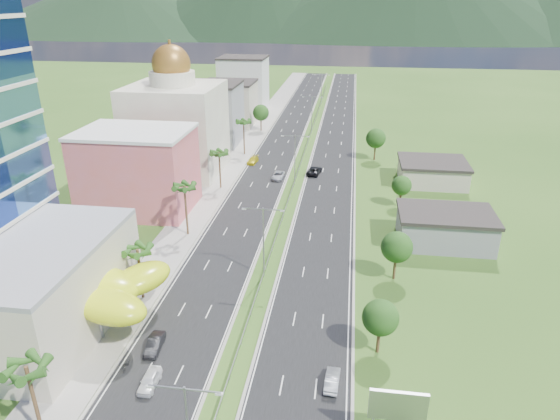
% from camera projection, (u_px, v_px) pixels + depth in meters
% --- Properties ---
extents(ground, '(500.00, 500.00, 0.00)m').
position_uv_depth(ground, '(251.00, 315.00, 64.84)').
color(ground, '#2D5119').
rests_on(ground, ground).
extents(road_left, '(11.00, 260.00, 0.04)m').
position_uv_depth(road_left, '(285.00, 136.00, 147.63)').
color(road_left, black).
rests_on(road_left, ground).
extents(road_right, '(11.00, 260.00, 0.04)m').
position_uv_depth(road_right, '(336.00, 138.00, 145.70)').
color(road_right, black).
rests_on(road_right, ground).
extents(sidewalk_left, '(7.00, 260.00, 0.12)m').
position_uv_depth(sidewalk_left, '(253.00, 135.00, 148.84)').
color(sidewalk_left, gray).
rests_on(sidewalk_left, ground).
extents(median_guardrail, '(0.10, 216.06, 0.76)m').
position_uv_depth(median_guardrail, '(304.00, 152.00, 130.05)').
color(median_guardrail, gray).
rests_on(median_guardrail, ground).
extents(streetlight_median_b, '(6.04, 0.25, 11.00)m').
position_uv_depth(streetlight_median_b, '(263.00, 235.00, 71.26)').
color(streetlight_median_b, gray).
rests_on(streetlight_median_b, ground).
extents(streetlight_median_c, '(6.04, 0.25, 11.00)m').
position_uv_depth(streetlight_median_c, '(295.00, 154.00, 107.63)').
color(streetlight_median_c, gray).
rests_on(streetlight_median_c, ground).
extents(streetlight_median_d, '(6.04, 0.25, 11.00)m').
position_uv_depth(streetlight_median_d, '(312.00, 110.00, 148.55)').
color(streetlight_median_d, gray).
rests_on(streetlight_median_d, ground).
extents(streetlight_median_e, '(6.04, 0.25, 11.00)m').
position_uv_depth(streetlight_median_e, '(322.00, 86.00, 189.46)').
color(streetlight_median_e, gray).
rests_on(streetlight_median_e, ground).
extents(lime_canopy, '(18.00, 15.00, 7.40)m').
position_uv_depth(lime_canopy, '(86.00, 287.00, 61.80)').
color(lime_canopy, '#BED014').
rests_on(lime_canopy, ground).
extents(pink_shophouse, '(20.00, 15.00, 15.00)m').
position_uv_depth(pink_shophouse, '(138.00, 172.00, 94.57)').
color(pink_shophouse, '#CE5B54').
rests_on(pink_shophouse, ground).
extents(domed_building, '(20.00, 20.00, 28.70)m').
position_uv_depth(domed_building, '(176.00, 123.00, 113.96)').
color(domed_building, beige).
rests_on(domed_building, ground).
extents(midrise_grey, '(16.00, 15.00, 16.00)m').
position_uv_depth(midrise_grey, '(210.00, 114.00, 137.89)').
color(midrise_grey, gray).
rests_on(midrise_grey, ground).
extents(midrise_beige, '(16.00, 15.00, 13.00)m').
position_uv_depth(midrise_beige, '(229.00, 104.00, 158.48)').
color(midrise_beige, '#BAB299').
rests_on(midrise_beige, ground).
extents(midrise_white, '(16.00, 15.00, 18.00)m').
position_uv_depth(midrise_white, '(244.00, 84.00, 178.40)').
color(midrise_white, silver).
rests_on(midrise_white, ground).
extents(billboard, '(5.20, 0.35, 6.20)m').
position_uv_depth(billboard, '(398.00, 407.00, 44.54)').
color(billboard, gray).
rests_on(billboard, ground).
extents(shed_near, '(15.00, 10.00, 5.00)m').
position_uv_depth(shed_near, '(445.00, 229.00, 82.98)').
color(shed_near, gray).
rests_on(shed_near, ground).
extents(shed_far, '(14.00, 12.00, 4.40)m').
position_uv_depth(shed_far, '(432.00, 173.00, 110.12)').
color(shed_far, '#BAB299').
rests_on(shed_far, ground).
extents(palm_tree_a, '(3.60, 3.60, 9.10)m').
position_uv_depth(palm_tree_a, '(27.00, 371.00, 43.66)').
color(palm_tree_a, '#47301C').
rests_on(palm_tree_a, ground).
extents(palm_tree_b, '(3.60, 3.60, 8.10)m').
position_uv_depth(palm_tree_b, '(138.00, 252.00, 65.86)').
color(palm_tree_b, '#47301C').
rests_on(palm_tree_b, ground).
extents(palm_tree_c, '(3.60, 3.60, 9.60)m').
position_uv_depth(palm_tree_c, '(184.00, 189.00, 83.47)').
color(palm_tree_c, '#47301C').
rests_on(palm_tree_c, ground).
extents(palm_tree_d, '(3.60, 3.60, 8.60)m').
position_uv_depth(palm_tree_d, '(219.00, 154.00, 104.77)').
color(palm_tree_d, '#47301C').
rests_on(palm_tree_d, ground).
extents(palm_tree_e, '(3.60, 3.60, 9.40)m').
position_uv_depth(palm_tree_e, '(244.00, 123.00, 127.19)').
color(palm_tree_e, '#47301C').
rests_on(palm_tree_e, ground).
extents(leafy_tree_lfar, '(4.90, 4.90, 8.05)m').
position_uv_depth(leafy_tree_lfar, '(261.00, 113.00, 151.00)').
color(leafy_tree_lfar, '#47301C').
rests_on(leafy_tree_lfar, ground).
extents(leafy_tree_ra, '(4.20, 4.20, 6.90)m').
position_uv_depth(leafy_tree_ra, '(380.00, 318.00, 56.35)').
color(leafy_tree_ra, '#47301C').
rests_on(leafy_tree_ra, ground).
extents(leafy_tree_rb, '(4.55, 4.55, 7.47)m').
position_uv_depth(leafy_tree_rb, '(397.00, 247.00, 71.26)').
color(leafy_tree_rb, '#47301C').
rests_on(leafy_tree_rb, ground).
extents(leafy_tree_rc, '(3.85, 3.85, 6.33)m').
position_uv_depth(leafy_tree_rc, '(402.00, 186.00, 96.65)').
color(leafy_tree_rc, '#47301C').
rests_on(leafy_tree_rc, ground).
extents(leafy_tree_rd, '(4.90, 4.90, 8.05)m').
position_uv_depth(leafy_tree_rd, '(376.00, 138.00, 123.96)').
color(leafy_tree_rd, '#47301C').
rests_on(leafy_tree_rd, ground).
extents(mountain_ridge, '(860.00, 140.00, 90.00)m').
position_uv_depth(mountain_ridge, '(407.00, 40.00, 466.26)').
color(mountain_ridge, black).
rests_on(mountain_ridge, ground).
extents(car_white_near_left, '(1.71, 4.14, 1.40)m').
position_uv_depth(car_white_near_left, '(150.00, 380.00, 52.85)').
color(car_white_near_left, white).
rests_on(car_white_near_left, road_left).
extents(car_dark_left, '(1.89, 4.53, 1.46)m').
position_uv_depth(car_dark_left, '(155.00, 344.00, 58.34)').
color(car_dark_left, black).
rests_on(car_dark_left, road_left).
extents(car_silver_mid_left, '(2.68, 5.34, 1.45)m').
position_uv_depth(car_silver_mid_left, '(278.00, 176.00, 112.86)').
color(car_silver_mid_left, '#B6B7BE').
rests_on(car_silver_mid_left, road_left).
extents(car_yellow_far_left, '(2.49, 5.16, 1.45)m').
position_uv_depth(car_yellow_far_left, '(253.00, 160.00, 123.35)').
color(car_yellow_far_left, gold).
rests_on(car_yellow_far_left, road_left).
extents(car_silver_right, '(1.68, 4.20, 1.36)m').
position_uv_depth(car_silver_right, '(332.00, 380.00, 52.98)').
color(car_silver_right, '#A3A5AB').
rests_on(car_silver_right, road_right).
extents(car_dark_far_right, '(3.56, 6.24, 1.64)m').
position_uv_depth(car_dark_far_right, '(314.00, 170.00, 115.84)').
color(car_dark_far_right, black).
rests_on(car_dark_far_right, road_right).
extents(motorcycle, '(0.64, 1.79, 1.12)m').
position_uv_depth(motorcycle, '(126.00, 364.00, 55.35)').
color(motorcycle, black).
rests_on(motorcycle, road_left).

